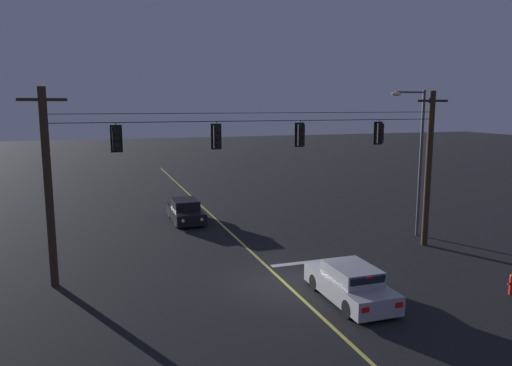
% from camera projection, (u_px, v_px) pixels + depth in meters
% --- Properties ---
extents(ground_plane, '(180.00, 180.00, 0.00)m').
position_uv_depth(ground_plane, '(284.00, 283.00, 19.84)').
color(ground_plane, black).
extents(lane_centre_stripe, '(0.14, 60.00, 0.01)m').
position_uv_depth(lane_centre_stripe, '(229.00, 231.00, 27.96)').
color(lane_centre_stripe, '#D1C64C').
rests_on(lane_centre_stripe, ground).
extents(stop_bar_paint, '(3.40, 0.36, 0.01)m').
position_uv_depth(stop_bar_paint, '(305.00, 262.00, 22.38)').
color(stop_bar_paint, silver).
rests_on(stop_bar_paint, ground).
extents(signal_span_assembly, '(19.73, 0.32, 7.96)m').
position_uv_depth(signal_span_assembly, '(263.00, 175.00, 21.68)').
color(signal_span_assembly, '#38281C').
rests_on(signal_span_assembly, ground).
extents(traffic_light_leftmost, '(0.48, 0.41, 1.22)m').
position_uv_depth(traffic_light_leftmost, '(116.00, 139.00, 19.39)').
color(traffic_light_leftmost, black).
extents(traffic_light_left_inner, '(0.48, 0.41, 1.22)m').
position_uv_depth(traffic_light_left_inner, '(217.00, 137.00, 20.71)').
color(traffic_light_left_inner, black).
extents(traffic_light_centre, '(0.48, 0.41, 1.22)m').
position_uv_depth(traffic_light_centre, '(301.00, 135.00, 21.95)').
color(traffic_light_centre, black).
extents(traffic_light_right_inner, '(0.48, 0.41, 1.22)m').
position_uv_depth(traffic_light_right_inner, '(380.00, 133.00, 23.26)').
color(traffic_light_right_inner, black).
extents(car_waiting_near_lane, '(1.80, 4.33, 1.39)m').
position_uv_depth(car_waiting_near_lane, '(350.00, 284.00, 17.93)').
color(car_waiting_near_lane, '#A5A5AD').
rests_on(car_waiting_near_lane, ground).
extents(car_oncoming_lead, '(1.80, 4.42, 1.39)m').
position_uv_depth(car_oncoming_lead, '(186.00, 211.00, 30.18)').
color(car_oncoming_lead, black).
rests_on(car_oncoming_lead, ground).
extents(street_lamp_corner, '(2.11, 0.30, 8.05)m').
position_uv_depth(street_lamp_corner, '(416.00, 150.00, 26.16)').
color(street_lamp_corner, '#4C4F54').
rests_on(street_lamp_corner, ground).
extents(fire_hydrant, '(0.44, 0.22, 0.84)m').
position_uv_depth(fire_hydrant, '(512.00, 284.00, 18.52)').
color(fire_hydrant, red).
rests_on(fire_hydrant, ground).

